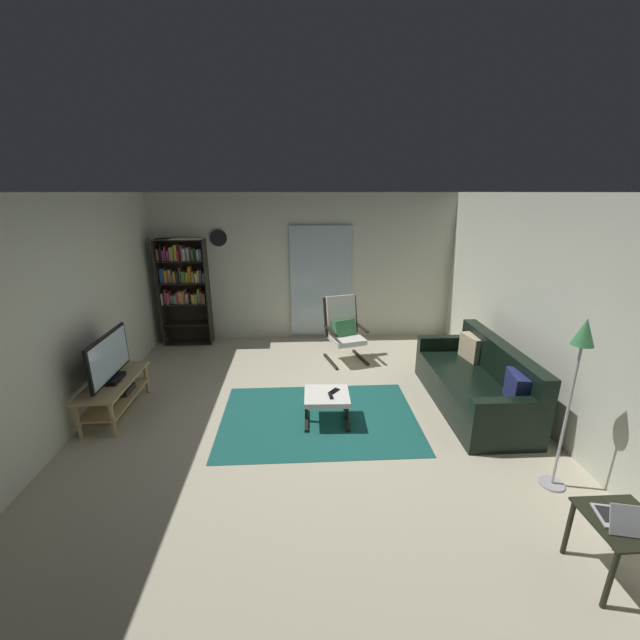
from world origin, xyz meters
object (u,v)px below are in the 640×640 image
object	(u,v)px
bookshelf_near_tv	(184,284)
floor_lamp_by_sofa	(579,358)
tv_stand	(115,391)
wall_clock	(219,238)
leather_sofa	(477,384)
laptop	(630,520)
side_table	(621,533)
tv_remote	(331,396)
ottoman	(327,399)
television	(109,359)
cell_phone	(334,391)
lounge_armchair	(344,327)

from	to	relation	value
bookshelf_near_tv	floor_lamp_by_sofa	world-z (taller)	bookshelf_near_tv
tv_stand	wall_clock	distance (m)	3.11
leather_sofa	laptop	size ratio (longest dim) A/B	5.29
bookshelf_near_tv	side_table	xyz separation A→B (m)	(4.16, -4.83, -0.69)
tv_remote	wall_clock	size ratio (longest dim) A/B	0.50
side_table	laptop	bearing A→B (deg)	-108.89
ottoman	floor_lamp_by_sofa	distance (m)	2.54
television	cell_phone	xyz separation A→B (m)	(2.65, -0.27, -0.35)
tv_remote	lounge_armchair	bearing A→B (deg)	73.31
cell_phone	floor_lamp_by_sofa	bearing A→B (deg)	7.45
cell_phone	side_table	world-z (taller)	side_table
floor_lamp_by_sofa	lounge_armchair	bearing A→B (deg)	117.93
bookshelf_near_tv	laptop	xyz separation A→B (m)	(4.14, -4.87, -0.53)
tv_remote	cell_phone	size ratio (longest dim) A/B	1.03
ottoman	tv_remote	xyz separation A→B (m)	(0.04, -0.06, 0.07)
tv_stand	laptop	size ratio (longest dim) A/B	3.02
lounge_armchair	floor_lamp_by_sofa	world-z (taller)	floor_lamp_by_sofa
tv_remote	floor_lamp_by_sofa	bearing A→B (deg)	-35.57
tv_stand	side_table	xyz separation A→B (m)	(4.43, -2.46, 0.10)
tv_stand	wall_clock	size ratio (longest dim) A/B	3.91
cell_phone	laptop	xyz separation A→B (m)	(1.76, -2.21, 0.18)
leather_sofa	tv_remote	world-z (taller)	leather_sofa
tv_stand	leather_sofa	distance (m)	4.47
tv_remote	ottoman	bearing A→B (deg)	116.38
lounge_armchair	side_table	bearing A→B (deg)	-69.81
leather_sofa	cell_phone	bearing A→B (deg)	-173.44
side_table	wall_clock	bearing A→B (deg)	125.31
cell_phone	laptop	world-z (taller)	laptop
floor_lamp_by_sofa	cell_phone	bearing A→B (deg)	147.18
side_table	bookshelf_near_tv	bearing A→B (deg)	130.73
wall_clock	leather_sofa	bearing A→B (deg)	-36.21
tv_remote	floor_lamp_by_sofa	xyz separation A→B (m)	(1.98, -1.12, 0.91)
television	cell_phone	bearing A→B (deg)	-5.83
television	floor_lamp_by_sofa	size ratio (longest dim) A/B	0.59
lounge_armchair	ottoman	distance (m)	1.92
tv_stand	television	xyz separation A→B (m)	(0.00, -0.02, 0.43)
tv_stand	lounge_armchair	size ratio (longest dim) A/B	1.11
bookshelf_near_tv	side_table	bearing A→B (deg)	-49.27
television	laptop	world-z (taller)	television
tv_stand	wall_clock	xyz separation A→B (m)	(0.89, 2.54, 1.56)
ottoman	wall_clock	distance (m)	3.68
tv_stand	cell_phone	xyz separation A→B (m)	(2.66, -0.29, 0.08)
television	bookshelf_near_tv	distance (m)	2.44
leather_sofa	wall_clock	bearing A→B (deg)	143.79
lounge_armchair	laptop	distance (m)	4.27
bookshelf_near_tv	laptop	size ratio (longest dim) A/B	4.96
ottoman	cell_phone	world-z (taller)	cell_phone
television	ottoman	size ratio (longest dim) A/B	1.80
bookshelf_near_tv	television	bearing A→B (deg)	-96.45
tv_stand	laptop	bearing A→B (deg)	-29.53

